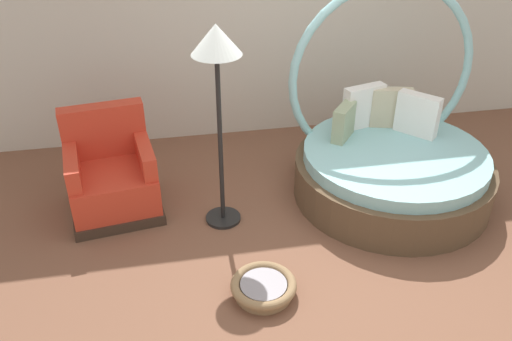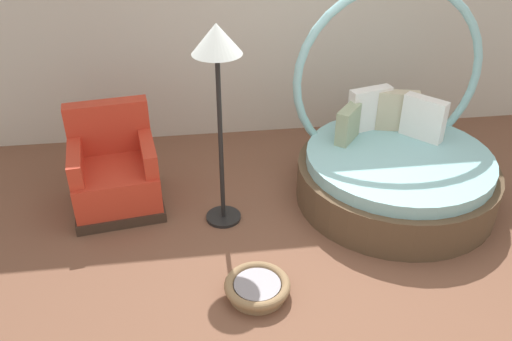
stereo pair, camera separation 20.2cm
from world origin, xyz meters
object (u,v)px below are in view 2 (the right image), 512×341
at_px(round_daybed, 395,162).
at_px(red_armchair, 115,173).
at_px(pet_basket, 257,287).
at_px(floor_lamp, 217,60).

xyz_separation_m(round_daybed, red_armchair, (-2.64, 0.21, -0.04)).
xyz_separation_m(red_armchair, pet_basket, (1.16, -1.40, -0.26)).
bearing_deg(pet_basket, floor_lamp, 100.09).
height_order(round_daybed, red_armchair, round_daybed).
height_order(round_daybed, floor_lamp, round_daybed).
distance_m(round_daybed, red_armchair, 2.65).
bearing_deg(red_armchair, pet_basket, -50.52).
bearing_deg(pet_basket, round_daybed, 38.82).
relative_size(round_daybed, pet_basket, 3.87).
bearing_deg(red_armchair, round_daybed, -4.50).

